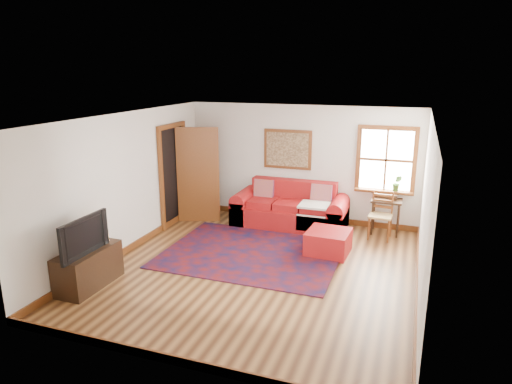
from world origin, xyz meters
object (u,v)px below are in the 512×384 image
at_px(side_table, 386,205).
at_px(media_cabinet, 89,268).
at_px(ladder_back_chair, 381,213).
at_px(red_leather_sofa, 290,211).
at_px(red_ottoman, 328,242).

height_order(side_table, media_cabinet, side_table).
relative_size(side_table, ladder_back_chair, 0.77).
height_order(side_table, ladder_back_chair, ladder_back_chair).
bearing_deg(side_table, ladder_back_chair, -104.56).
height_order(ladder_back_chair, media_cabinet, ladder_back_chair).
distance_m(red_leather_sofa, media_cabinet, 4.32).
bearing_deg(media_cabinet, side_table, 43.74).
bearing_deg(red_leather_sofa, ladder_back_chair, -3.69).
xyz_separation_m(red_leather_sofa, media_cabinet, (-2.15, -3.74, -0.01)).
distance_m(side_table, media_cabinet, 5.66).
height_order(red_ottoman, ladder_back_chair, ladder_back_chair).
bearing_deg(red_leather_sofa, side_table, 4.76).
height_order(red_leather_sofa, ladder_back_chair, red_leather_sofa).
distance_m(red_leather_sofa, side_table, 1.96).
bearing_deg(red_ottoman, ladder_back_chair, 57.21).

